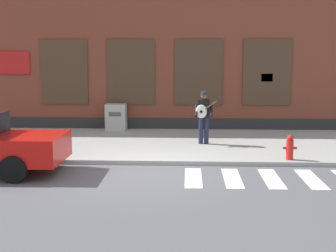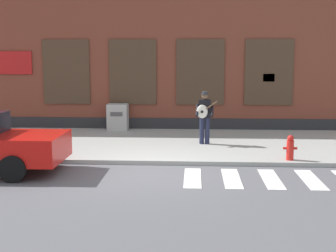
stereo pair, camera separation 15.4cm
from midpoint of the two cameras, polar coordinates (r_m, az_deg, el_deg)
name	(u,v)px [view 2 (the right image)]	position (r m, az deg, el deg)	size (l,w,h in m)	color
ground_plane	(151,174)	(12.02, -1.76, -5.82)	(160.00, 160.00, 0.00)	#56565B
sidewalk	(161,144)	(15.70, -0.55, -2.17)	(28.00, 5.74, 0.12)	#9E9E99
building_backdrop	(169,44)	(20.29, 0.37, 9.97)	(28.00, 4.06, 6.97)	brown
crosswalk	(291,179)	(11.86, 15.10, -6.29)	(5.20, 1.90, 0.01)	silver
busker	(204,114)	(15.24, 4.74, 1.43)	(0.71, 0.54, 1.72)	#1E233D
utility_box	(118,117)	(18.20, -5.90, 1.09)	(0.78, 0.64, 1.02)	#ADADA8
fire_hydrant	(290,148)	(13.39, 14.99, -2.58)	(0.38, 0.20, 0.70)	red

